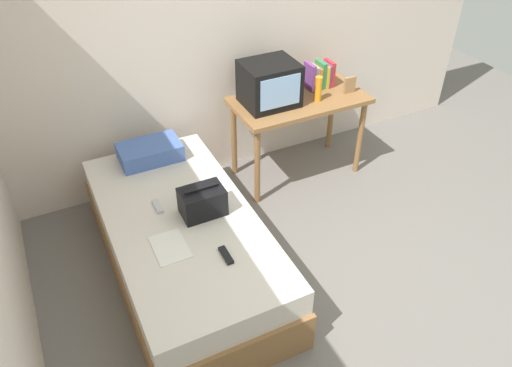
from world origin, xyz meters
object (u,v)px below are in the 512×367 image
water_bottle (318,89)px  remote_silver (158,206)px  remote_dark (226,255)px  picture_frame (350,85)px  pillow (150,152)px  handbag (202,202)px  desk (299,109)px  tv (269,84)px  book_row (319,75)px  bed (184,245)px  magazine (170,247)px

water_bottle → remote_silver: water_bottle is taller
remote_dark → picture_frame: bearing=33.9°
pillow → handbag: bearing=-80.4°
desk → tv: size_ratio=2.64×
desk → water_bottle: bearing=-41.5°
handbag → remote_dark: bearing=-93.1°
tv → water_bottle: (0.39, -0.14, -0.07)m
book_row → picture_frame: 0.28m
handbag → tv: bearing=40.8°
desk → tv: 0.40m
bed → pillow: pillow is taller
pillow → tv: bearing=-0.4°
desk → magazine: 1.81m
remote_dark → remote_silver: bearing=110.5°
magazine → book_row: bearing=31.8°
desk → picture_frame: bearing=-12.8°
handbag → remote_silver: size_ratio=2.08×
book_row → picture_frame: bearing=-50.2°
water_bottle → magazine: bearing=-151.5°
desk → handbag: 1.42m
magazine → desk: bearing=33.1°
water_bottle → picture_frame: bearing=0.4°
book_row → desk: bearing=-156.0°
picture_frame → remote_dark: (-1.66, -1.12, -0.31)m
bed → book_row: size_ratio=8.43×
picture_frame → handbag: (-1.63, -0.66, -0.22)m
picture_frame → remote_dark: size_ratio=0.94×
handbag → magazine: handbag is taller
bed → handbag: (0.16, -0.03, 0.37)m
bed → picture_frame: picture_frame is taller
pillow → remote_silver: 0.62m
tv → picture_frame: size_ratio=3.00×
tv → handbag: bearing=-139.2°
picture_frame → remote_silver: picture_frame is taller
tv → remote_dark: 1.62m
water_bottle → picture_frame: 0.32m
desk → handbag: size_ratio=3.87×
book_row → pillow: bearing=-177.3°
tv → book_row: bearing=8.6°
bed → water_bottle: (1.47, 0.63, 0.63)m
bed → remote_silver: size_ratio=13.89×
book_row → handbag: size_ratio=0.79×
desk → remote_silver: size_ratio=8.06×
desk → picture_frame: size_ratio=7.91×
pillow → bed: bearing=-91.7°
desk → remote_silver: bearing=-158.8°
bed → magazine: 0.40m
tv → water_bottle: 0.42m
desk → remote_silver: 1.58m
magazine → remote_silver: size_ratio=2.01×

